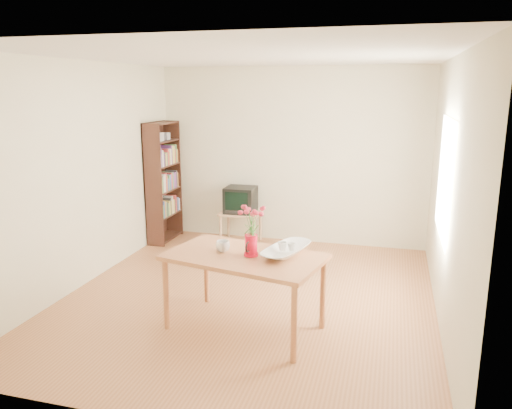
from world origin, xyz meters
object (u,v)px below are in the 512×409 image
(table, at_px, (244,263))
(mug, at_px, (223,246))
(bowl, at_px, (287,233))
(television, at_px, (241,199))
(pitcher, at_px, (251,246))

(table, bearing_deg, mug, -178.42)
(table, bearing_deg, bowl, 31.99)
(table, xyz_separation_m, mug, (-0.23, 0.04, 0.13))
(table, distance_m, television, 2.83)
(pitcher, relative_size, bowl, 0.48)
(television, bearing_deg, bowl, -65.14)
(mug, xyz_separation_m, television, (-0.64, 2.66, -0.15))
(table, distance_m, pitcher, 0.18)
(pitcher, relative_size, mug, 1.55)
(pitcher, distance_m, bowl, 0.36)
(pitcher, bearing_deg, mug, 179.71)
(table, relative_size, bowl, 3.58)
(table, relative_size, television, 3.54)
(table, relative_size, pitcher, 7.48)
(table, distance_m, bowl, 0.49)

